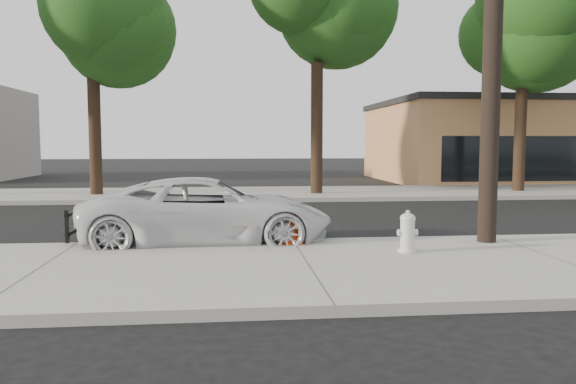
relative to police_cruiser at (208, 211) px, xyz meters
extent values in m
plane|color=black|center=(1.60, 1.71, -0.66)|extent=(120.00, 120.00, 0.00)
cube|color=gray|center=(1.60, -2.59, -0.59)|extent=(90.00, 4.40, 0.15)
cube|color=gray|center=(1.60, 10.21, -0.59)|extent=(90.00, 5.00, 0.15)
cube|color=#9E9B93|center=(1.60, -0.39, -0.59)|extent=(90.00, 0.12, 0.16)
cube|color=#C67C52|center=(17.60, 17.71, 1.34)|extent=(18.00, 10.00, 4.00)
cylinder|color=black|center=(-4.40, 9.91, 1.61)|extent=(0.44, 0.44, 4.25)
sphere|color=#164213|center=(-4.40, 9.91, 5.14)|extent=(4.20, 4.20, 4.20)
sphere|color=#164213|center=(-3.84, 9.49, 6.26)|extent=(3.36, 3.36, 3.36)
cylinder|color=black|center=(3.60, 9.51, 1.86)|extent=(0.44, 0.44, 4.75)
sphere|color=#164213|center=(3.60, 9.51, 5.84)|extent=(4.80, 4.80, 4.80)
cylinder|color=black|center=(11.60, 9.81, 1.69)|extent=(0.44, 0.44, 4.40)
sphere|color=#164213|center=(11.60, 9.81, 5.34)|extent=(4.35, 4.35, 4.35)
sphere|color=#164213|center=(12.18, 9.38, 6.50)|extent=(3.48, 3.48, 3.48)
imported|color=silver|center=(0.00, 0.00, 0.00)|extent=(4.85, 2.35, 1.33)
cylinder|color=silver|center=(3.41, -1.81, -0.48)|extent=(0.32, 0.32, 0.06)
cylinder|color=silver|center=(3.41, -1.81, -0.24)|extent=(0.24, 0.24, 0.55)
ellipsoid|color=silver|center=(3.41, -1.81, 0.06)|extent=(0.26, 0.26, 0.18)
cylinder|color=silver|center=(3.41, -1.81, -0.18)|extent=(0.35, 0.13, 0.11)
cylinder|color=silver|center=(3.41, -1.81, -0.18)|extent=(0.15, 0.19, 0.14)
cube|color=red|center=(1.57, -0.79, -0.50)|extent=(0.50, 0.50, 0.02)
cone|color=red|center=(1.57, -0.79, -0.12)|extent=(0.44, 0.44, 0.79)
camera|label=1|loc=(0.43, -10.94, 1.33)|focal=35.00mm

